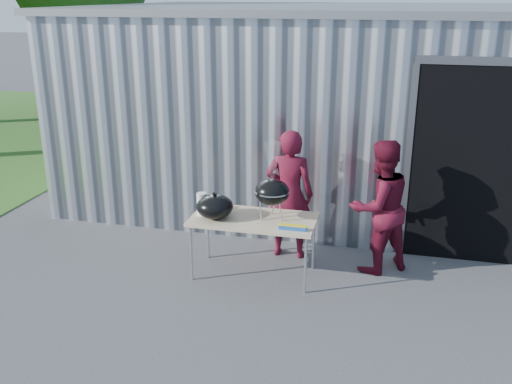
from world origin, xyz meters
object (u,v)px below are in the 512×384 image
(person_cook, at_px, (289,194))
(person_bystander, at_px, (379,207))
(kettle_grill, at_px, (272,185))
(folding_table, at_px, (254,221))

(person_cook, relative_size, person_bystander, 1.02)
(kettle_grill, xyz_separation_m, person_cook, (0.10, 0.61, -0.32))
(person_cook, bearing_deg, folding_table, 63.46)
(kettle_grill, height_order, person_bystander, kettle_grill)
(kettle_grill, bearing_deg, folding_table, -168.88)
(person_cook, bearing_deg, kettle_grill, 79.92)
(person_cook, xyz_separation_m, person_bystander, (1.14, -0.15, -0.01))
(folding_table, height_order, person_bystander, person_bystander)
(folding_table, distance_m, person_cook, 0.74)
(kettle_grill, distance_m, person_cook, 0.70)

